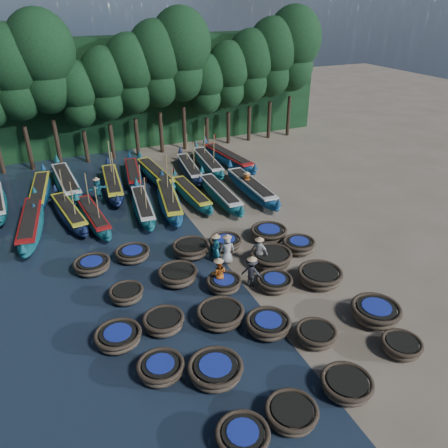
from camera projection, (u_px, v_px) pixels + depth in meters
name	position (u px, v px, depth m)	size (l,w,h in m)	color
ground	(224.00, 262.00, 24.56)	(120.00, 120.00, 0.00)	#7D6B5B
foliage_wall	(124.00, 94.00, 41.21)	(40.00, 3.00, 10.00)	black
coracle_1	(243.00, 437.00, 14.42)	(2.20, 2.20, 0.67)	brown
coracle_2	(291.00, 414.00, 15.24)	(1.93, 1.93, 0.66)	brown
coracle_3	(347.00, 385.00, 16.36)	(2.22, 2.22, 0.66)	brown
coracle_4	(401.00, 346.00, 18.18)	(2.02, 2.02, 0.63)	brown
coracle_5	(161.00, 368.00, 17.05)	(2.16, 2.16, 0.68)	brown
coracle_6	(215.00, 370.00, 16.94)	(2.46, 2.46, 0.72)	brown
coracle_7	(268.00, 325.00, 19.27)	(2.25, 2.25, 0.72)	brown
coracle_8	(316.00, 335.00, 18.73)	(1.81, 1.81, 0.69)	brown
coracle_9	(376.00, 312.00, 19.94)	(2.37, 2.37, 0.81)	brown
coracle_10	(118.00, 337.00, 18.62)	(2.50, 2.50, 0.67)	brown
coracle_11	(164.00, 322.00, 19.41)	(1.93, 1.93, 0.74)	brown
coracle_12	(220.00, 315.00, 19.84)	(2.61, 2.61, 0.75)	brown
coracle_13	(275.00, 282.00, 22.17)	(2.17, 2.17, 0.64)	brown
coracle_14	(320.00, 276.00, 22.52)	(2.54, 2.54, 0.79)	brown
coracle_15	(127.00, 294.00, 21.29)	(1.89, 1.89, 0.68)	brown
coracle_16	(178.00, 275.00, 22.59)	(2.44, 2.44, 0.79)	brown
coracle_17	(224.00, 284.00, 22.08)	(1.86, 1.86, 0.65)	brown
coracle_18	(271.00, 258.00, 24.07)	(2.38, 2.38, 0.81)	brown
coracle_19	(299.00, 245.00, 25.28)	(2.05, 2.05, 0.77)	brown
coracle_20	(92.00, 265.00, 23.55)	(1.99, 1.99, 0.66)	brown
coracle_21	(133.00, 254.00, 24.61)	(2.20, 2.20, 0.63)	brown
coracle_22	(191.00, 249.00, 24.94)	(2.16, 2.16, 0.79)	brown
coracle_23	(226.00, 242.00, 25.73)	(1.94, 1.94, 0.64)	brown
coracle_24	(269.00, 233.00, 26.57)	(2.25, 2.25, 0.77)	brown
long_boat_1	(31.00, 224.00, 27.41)	(2.50, 8.45, 1.50)	#104E5C
long_boat_2	(69.00, 213.00, 28.88)	(2.39, 7.47, 3.21)	#10153A
long_boat_3	(93.00, 216.00, 28.48)	(1.97, 7.35, 3.14)	#104E5C
long_boat_4	(143.00, 206.00, 29.79)	(2.13, 7.37, 3.15)	#104E5C
long_boat_5	(169.00, 200.00, 30.52)	(2.74, 8.07, 3.47)	navy
long_boat_6	(191.00, 194.00, 31.61)	(1.53, 7.40, 1.30)	#104E5C
long_boat_7	(220.00, 194.00, 31.59)	(1.61, 8.06, 1.42)	#104E5C
long_boat_8	(251.00, 188.00, 32.48)	(1.65, 8.55, 1.50)	navy
long_boat_10	(40.00, 191.00, 31.95)	(2.49, 8.04, 1.43)	navy
long_boat_11	(66.00, 182.00, 33.29)	(2.06, 8.95, 1.58)	#104E5C
long_boat_12	(113.00, 184.00, 33.16)	(2.29, 8.35, 3.56)	#10153A
long_boat_13	(133.00, 174.00, 35.15)	(2.43, 7.32, 1.30)	navy
long_boat_14	(155.00, 174.00, 35.04)	(1.98, 7.99, 1.41)	#104E5C
long_boat_15	(189.00, 169.00, 36.17)	(2.13, 7.42, 3.17)	#10153A
long_boat_16	(208.00, 163.00, 37.38)	(2.13, 8.01, 3.42)	#104E5C
long_boat_17	(228.00, 158.00, 38.20)	(2.55, 8.70, 1.54)	navy
fisherman_0	(227.00, 249.00, 24.06)	(0.96, 0.78, 1.91)	silver
fisherman_1	(216.00, 248.00, 24.01)	(0.53, 0.71, 1.96)	#1A5C6F
fisherman_2	(219.00, 273.00, 22.03)	(0.99, 0.90, 1.86)	#BD5A19
fisherman_3	(252.00, 272.00, 22.14)	(1.22, 1.20, 1.88)	black
fisherman_4	(259.00, 251.00, 23.80)	(0.95, 1.05, 1.92)	silver
fisherman_5	(98.00, 190.00, 31.17)	(1.75, 0.84, 2.01)	#1A5C6F
fisherman_6	(247.00, 182.00, 32.68)	(0.83, 0.94, 1.81)	#BD5A19
tree_3	(12.00, 72.00, 33.73)	(4.92, 4.92, 11.60)	black
tree_4	(42.00, 61.00, 34.23)	(5.34, 5.34, 12.58)	black
tree_5	(78.00, 94.00, 36.32)	(3.68, 3.68, 8.68)	black
tree_6	(105.00, 83.00, 36.83)	(4.09, 4.09, 9.65)	black
tree_7	(131.00, 73.00, 37.33)	(4.51, 4.51, 10.63)	black
tree_8	(156.00, 63.00, 37.84)	(4.92, 4.92, 11.60)	black
tree_9	(181.00, 54.00, 38.35)	(5.34, 5.34, 12.58)	black
tree_10	(206.00, 84.00, 40.44)	(3.68, 3.68, 8.68)	black
tree_11	(229.00, 74.00, 40.94)	(4.09, 4.09, 9.65)	black
tree_12	(251.00, 65.00, 41.45)	(4.51, 4.51, 10.63)	black
tree_13	(272.00, 57.00, 41.96)	(4.92, 4.92, 11.60)	black
tree_14	(293.00, 48.00, 42.47)	(5.34, 5.34, 12.58)	black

